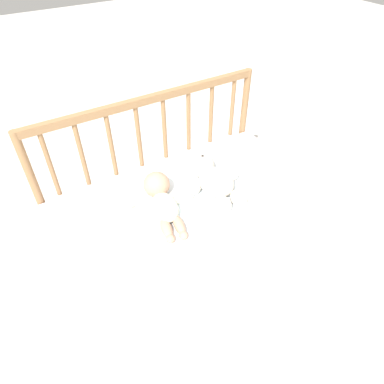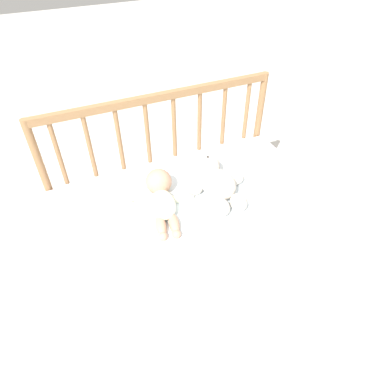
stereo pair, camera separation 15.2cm
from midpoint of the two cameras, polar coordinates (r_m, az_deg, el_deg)
name	(u,v)px [view 2 (the right image)]	position (r m, az deg, el deg)	size (l,w,h in m)	color
ground_plane	(192,265)	(1.91, 2.31, -12.24)	(12.00, 12.00, 0.00)	silver
crib_mattress	(192,236)	(1.73, 2.52, -7.54)	(1.21, 0.70, 0.48)	silver
crib_rail	(162,139)	(1.76, -2.60, 8.65)	(1.21, 0.04, 0.84)	#997047
blanket	(191,202)	(1.55, 2.68, -1.78)	(0.74, 0.48, 0.01)	white
teddy_bear	(216,181)	(1.59, 6.80, 1.66)	(0.30, 0.37, 0.12)	silver
baby	(162,197)	(1.52, -2.22, -0.98)	(0.30, 0.38, 0.12)	#EAEACC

